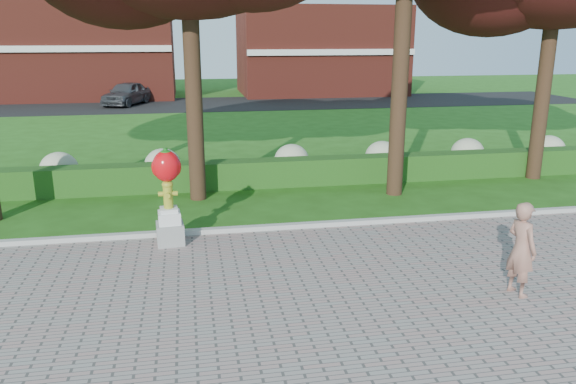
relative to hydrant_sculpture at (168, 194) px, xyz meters
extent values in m
plane|color=#255415|center=(2.67, -2.50, -1.15)|extent=(100.00, 100.00, 0.00)
cube|color=#ADADA5|center=(2.67, 0.50, -1.07)|extent=(40.00, 0.18, 0.15)
cube|color=#164C15|center=(2.67, 4.50, -0.75)|extent=(24.00, 0.70, 0.80)
ellipsoid|color=#9CA47D|center=(-3.33, 5.50, -0.60)|extent=(1.10, 1.10, 0.99)
ellipsoid|color=#9CA47D|center=(-0.33, 5.50, -0.60)|extent=(1.10, 1.10, 0.99)
ellipsoid|color=#9CA47D|center=(3.67, 5.50, -0.60)|extent=(1.10, 1.10, 0.99)
ellipsoid|color=#9CA47D|center=(6.67, 5.50, -0.60)|extent=(1.10, 1.10, 0.99)
ellipsoid|color=#9CA47D|center=(9.67, 5.50, -0.60)|extent=(1.10, 1.10, 0.99)
ellipsoid|color=#9CA47D|center=(12.67, 5.50, -0.60)|extent=(1.10, 1.10, 0.99)
cube|color=black|center=(2.67, 25.50, -1.14)|extent=(50.00, 8.00, 0.02)
cube|color=maroon|center=(-7.33, 31.50, 2.35)|extent=(14.00, 8.00, 7.00)
cube|color=maroon|center=(10.67, 31.50, 2.05)|extent=(12.00, 8.00, 6.40)
cylinder|color=black|center=(0.67, 3.50, 1.93)|extent=(0.44, 0.44, 6.16)
cylinder|color=black|center=(6.17, 3.00, 2.49)|extent=(0.44, 0.44, 7.28)
cylinder|color=black|center=(11.17, 4.00, 1.79)|extent=(0.44, 0.44, 5.88)
cube|color=gray|center=(0.00, 0.00, -0.88)|extent=(0.61, 0.61, 0.46)
cube|color=silver|center=(0.00, 0.00, -0.52)|extent=(0.49, 0.49, 0.26)
cube|color=silver|center=(0.00, 0.00, -0.35)|extent=(0.40, 0.40, 0.09)
cylinder|color=#9A9C22|center=(0.00, 0.00, -0.05)|extent=(0.20, 0.20, 0.51)
ellipsoid|color=#9A9C22|center=(0.00, 0.00, 0.21)|extent=(0.24, 0.24, 0.17)
cylinder|color=#9A9C22|center=(-0.15, 0.00, 0.01)|extent=(0.11, 0.10, 0.10)
cylinder|color=#9A9C22|center=(0.15, 0.00, 0.01)|extent=(0.11, 0.10, 0.10)
cylinder|color=#9A9C22|center=(0.00, -0.14, 0.01)|extent=(0.11, 0.11, 0.11)
cylinder|color=#9A9C22|center=(0.00, 0.00, 0.28)|extent=(0.07, 0.07, 0.05)
ellipsoid|color=red|center=(0.00, 0.00, 0.60)|extent=(0.57, 0.51, 0.66)
ellipsoid|color=red|center=(-0.16, 0.00, 0.58)|extent=(0.28, 0.28, 0.42)
ellipsoid|color=red|center=(0.16, 0.00, 0.58)|extent=(0.28, 0.28, 0.42)
cylinder|color=#196316|center=(0.00, 0.00, 0.93)|extent=(0.09, 0.09, 0.11)
ellipsoid|color=#196316|center=(0.00, 0.00, 0.90)|extent=(0.22, 0.22, 0.07)
imported|color=#9D6A59|center=(5.95, -3.54, -0.28)|extent=(0.51, 0.67, 1.65)
imported|color=#3E4246|center=(-3.29, 25.91, -0.39)|extent=(3.19, 4.67, 1.48)
camera|label=1|loc=(0.48, -11.59, 3.22)|focal=35.00mm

